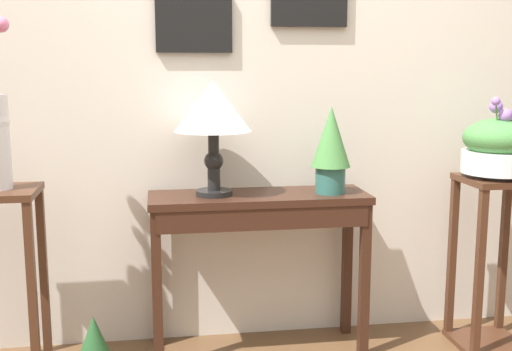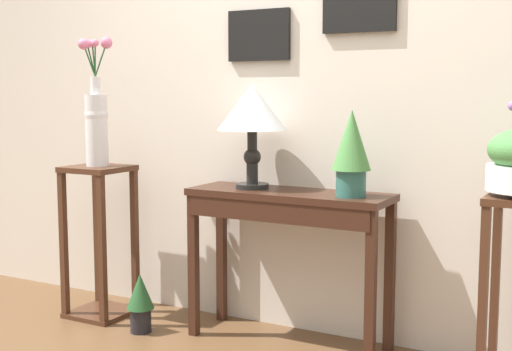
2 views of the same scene
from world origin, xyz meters
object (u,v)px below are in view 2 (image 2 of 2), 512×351
potted_plant_floor (140,300)px  potted_plant_on_console (352,149)px  console_table (287,219)px  table_lamp (252,112)px  pedestal_stand_left (100,242)px  flower_vase_tall_left (96,118)px

potted_plant_floor → potted_plant_on_console: bearing=10.9°
console_table → table_lamp: bearing=174.4°
potted_plant_on_console → pedestal_stand_left: potted_plant_on_console is taller
pedestal_stand_left → flower_vase_tall_left: bearing=0.6°
flower_vase_tall_left → potted_plant_floor: flower_vase_tall_left is taller
table_lamp → flower_vase_tall_left: bearing=-172.7°
console_table → pedestal_stand_left: 1.16m
console_table → pedestal_stand_left: bearing=-175.1°
table_lamp → potted_plant_floor: bearing=-156.1°
console_table → flower_vase_tall_left: flower_vase_tall_left is taller
table_lamp → pedestal_stand_left: size_ratio=0.61×
table_lamp → potted_plant_on_console: size_ratio=1.29×
table_lamp → potted_plant_floor: size_ratio=1.65×
potted_plant_on_console → flower_vase_tall_left: bearing=-176.6°
potted_plant_floor → flower_vase_tall_left: bearing=162.0°
potted_plant_on_console → console_table: bearing=178.4°
table_lamp → potted_plant_on_console: 0.58m
potted_plant_on_console → flower_vase_tall_left: flower_vase_tall_left is taller
console_table → potted_plant_floor: size_ratio=3.21×
console_table → potted_plant_on_console: potted_plant_on_console is taller
console_table → pedestal_stand_left: (-1.14, -0.10, -0.22)m
potted_plant_on_console → potted_plant_floor: potted_plant_on_console is taller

